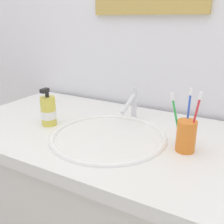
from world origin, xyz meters
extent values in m
cube|color=silver|center=(0.00, 0.38, 1.20)|extent=(2.50, 0.04, 2.40)
cube|color=silver|center=(0.00, 0.00, 0.40)|extent=(1.24, 0.63, 0.80)
cube|color=white|center=(0.00, 0.00, 0.82)|extent=(1.30, 0.67, 0.04)
ellipsoid|color=white|center=(0.02, -0.05, 0.79)|extent=(0.39, 0.39, 0.11)
torus|color=white|center=(0.02, -0.05, 0.84)|extent=(0.45, 0.45, 0.02)
cylinder|color=#595B60|center=(0.02, -0.05, 0.74)|extent=(0.03, 0.03, 0.01)
cylinder|color=silver|center=(0.02, 0.18, 0.90)|extent=(0.02, 0.02, 0.13)
cylinder|color=silver|center=(0.02, 0.12, 0.92)|extent=(0.02, 0.13, 0.07)
cylinder|color=silver|center=(0.02, 0.20, 0.98)|extent=(0.01, 0.05, 0.01)
cylinder|color=orange|center=(0.30, -0.02, 0.89)|extent=(0.06, 0.06, 0.11)
cylinder|color=blue|center=(0.30, 0.01, 0.94)|extent=(0.01, 0.03, 0.19)
cube|color=white|center=(0.29, 0.02, 1.04)|extent=(0.01, 0.02, 0.03)
cylinder|color=red|center=(0.32, -0.02, 0.94)|extent=(0.03, 0.01, 0.19)
cube|color=white|center=(0.33, -0.02, 1.04)|extent=(0.02, 0.01, 0.03)
cylinder|color=green|center=(0.27, -0.02, 0.93)|extent=(0.05, 0.01, 0.18)
cube|color=white|center=(0.25, -0.02, 1.02)|extent=(0.02, 0.01, 0.03)
cylinder|color=#DBCC4C|center=(-0.26, -0.06, 0.90)|extent=(0.06, 0.06, 0.12)
cylinder|color=black|center=(-0.26, -0.06, 0.97)|extent=(0.02, 0.02, 0.02)
cube|color=black|center=(-0.26, -0.08, 0.99)|extent=(0.02, 0.04, 0.02)
cylinder|color=white|center=(-0.26, -0.06, 0.89)|extent=(0.06, 0.06, 0.03)
camera|label=1|loc=(0.47, -0.83, 1.26)|focal=42.01mm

